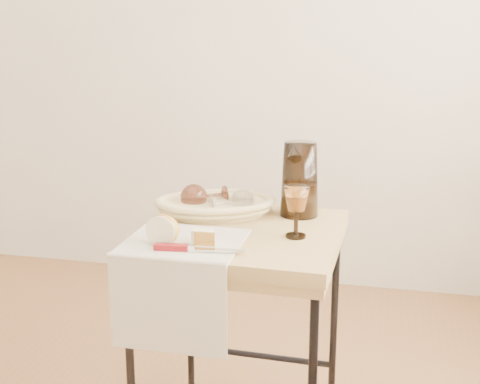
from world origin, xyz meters
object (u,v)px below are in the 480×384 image
(table_knife, at_px, (195,248))
(pitcher, at_px, (300,179))
(apple_half, at_px, (164,229))
(tea_towel, at_px, (184,242))
(bread_basket, at_px, (215,207))
(wine_goblet, at_px, (296,212))
(side_table, at_px, (241,342))
(goblet_lying_a, at_px, (207,196))
(goblet_lying_b, at_px, (229,202))

(table_knife, bearing_deg, pitcher, 55.38)
(apple_half, bearing_deg, tea_towel, 41.17)
(bread_basket, xyz_separation_m, wine_goblet, (0.28, -0.16, 0.05))
(side_table, distance_m, bread_basket, 0.43)
(table_knife, bearing_deg, goblet_lying_a, 94.32)
(tea_towel, xyz_separation_m, wine_goblet, (0.29, 0.12, 0.07))
(pitcher, height_order, apple_half, pitcher)
(table_knife, bearing_deg, side_table, 64.76)
(goblet_lying_a, height_order, wine_goblet, wine_goblet)
(wine_goblet, bearing_deg, goblet_lying_a, 150.02)
(goblet_lying_b, distance_m, table_knife, 0.34)
(bread_basket, xyz_separation_m, goblet_lying_a, (-0.03, 0.01, 0.03))
(side_table, height_order, wine_goblet, wine_goblet)
(goblet_lying_b, xyz_separation_m, apple_half, (-0.11, -0.30, -0.00))
(goblet_lying_b, bearing_deg, apple_half, -142.18)
(bread_basket, height_order, apple_half, apple_half)
(goblet_lying_a, height_order, apple_half, goblet_lying_a)
(tea_towel, bearing_deg, table_knife, -52.36)
(tea_towel, height_order, apple_half, apple_half)
(side_table, distance_m, goblet_lying_a, 0.47)
(pitcher, bearing_deg, goblet_lying_b, -175.00)
(goblet_lying_a, bearing_deg, bread_basket, 117.83)
(bread_basket, bearing_deg, wine_goblet, -49.47)
(tea_towel, relative_size, pitcher, 1.18)
(bread_basket, distance_m, wine_goblet, 0.33)
(side_table, xyz_separation_m, goblet_lying_a, (-0.15, 0.15, 0.42))
(wine_goblet, height_order, apple_half, wine_goblet)
(bread_basket, distance_m, apple_half, 0.32)
(pitcher, xyz_separation_m, wine_goblet, (0.02, -0.22, -0.04))
(side_table, xyz_separation_m, table_knife, (-0.07, -0.22, 0.38))
(tea_towel, height_order, bread_basket, bread_basket)
(tea_towel, distance_m, apple_half, 0.07)
(side_table, relative_size, pitcher, 2.67)
(tea_towel, bearing_deg, goblet_lying_a, 93.29)
(wine_goblet, bearing_deg, goblet_lying_b, 147.99)
(goblet_lying_a, distance_m, pitcher, 0.30)
(tea_towel, height_order, goblet_lying_a, goblet_lying_a)
(table_knife, bearing_deg, bread_basket, 90.05)
(goblet_lying_b, relative_size, table_knife, 0.52)
(bread_basket, xyz_separation_m, table_knife, (0.04, -0.35, -0.01))
(bread_basket, relative_size, apple_half, 3.70)
(tea_towel, bearing_deg, wine_goblet, 22.22)
(goblet_lying_a, height_order, pitcher, pitcher)
(bread_basket, bearing_deg, apple_half, -119.51)
(side_table, height_order, table_knife, table_knife)
(goblet_lying_a, height_order, goblet_lying_b, goblet_lying_a)
(side_table, height_order, apple_half, apple_half)
(side_table, relative_size, tea_towel, 2.27)
(pitcher, bearing_deg, apple_half, -144.96)
(table_knife, bearing_deg, tea_towel, 120.96)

